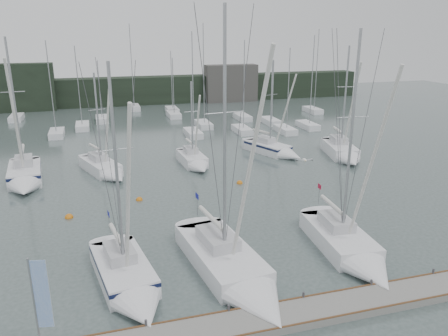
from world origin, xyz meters
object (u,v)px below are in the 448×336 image
at_px(sailboat_mid_c, 195,162).
at_px(buoy_c, 69,218).
at_px(sailboat_mid_b, 107,170).
at_px(sailboat_mid_a, 25,178).
at_px(sailboat_near_center, 238,276).
at_px(buoy_b, 240,183).
at_px(sailboat_near_left, 130,284).
at_px(buoy_a, 139,200).
at_px(sailboat_near_right, 353,252).
at_px(sailboat_mid_d, 276,150).
at_px(sailboat_mid_e, 344,154).
at_px(dock_banner, 40,300).

xyz_separation_m(sailboat_mid_c, buoy_c, (-11.89, -9.63, -0.51)).
bearing_deg(sailboat_mid_b, sailboat_mid_a, 165.34).
xyz_separation_m(sailboat_near_center, buoy_b, (5.32, 15.81, -0.56)).
relative_size(sailboat_near_left, sailboat_near_center, 0.82).
bearing_deg(sailboat_near_center, buoy_a, 98.11).
relative_size(sailboat_mid_b, sailboat_mid_c, 1.12).
bearing_deg(buoy_b, sailboat_mid_b, 153.48).
height_order(sailboat_mid_b, buoy_a, sailboat_mid_b).
bearing_deg(sailboat_near_left, buoy_a, 72.74).
bearing_deg(buoy_a, sailboat_mid_b, 107.63).
bearing_deg(sailboat_near_right, sailboat_mid_b, 128.04).
bearing_deg(sailboat_near_left, sailboat_mid_d, 42.18).
relative_size(sailboat_near_left, buoy_b, 23.10).
distance_m(sailboat_mid_a, buoy_c, 9.65).
relative_size(sailboat_mid_c, sailboat_mid_e, 0.73).
height_order(sailboat_mid_e, buoy_c, sailboat_mid_e).
distance_m(sailboat_near_right, sailboat_mid_b, 25.10).
height_order(sailboat_near_center, sailboat_mid_a, sailboat_near_center).
bearing_deg(sailboat_mid_c, buoy_a, -134.58).
height_order(sailboat_near_right, sailboat_mid_b, sailboat_near_right).
distance_m(sailboat_near_left, sailboat_mid_a, 21.37).
distance_m(sailboat_mid_b, sailboat_mid_d, 18.63).
height_order(sailboat_near_left, sailboat_mid_e, sailboat_near_left).
xyz_separation_m(sailboat_mid_e, buoy_c, (-28.04, -7.96, -0.61)).
xyz_separation_m(sailboat_mid_b, dock_banner, (-3.25, -24.96, 2.60)).
relative_size(buoy_b, buoy_c, 0.91).
height_order(sailboat_near_center, buoy_a, sailboat_near_center).
distance_m(sailboat_mid_a, buoy_b, 19.46).
relative_size(sailboat_near_left, sailboat_mid_a, 0.94).
bearing_deg(sailboat_mid_c, sailboat_near_left, -115.71).
bearing_deg(sailboat_near_center, sailboat_near_left, 163.48).
bearing_deg(buoy_b, sailboat_mid_a, 164.92).
xyz_separation_m(sailboat_mid_b, buoy_a, (2.34, -7.36, -0.52)).
height_order(sailboat_mid_a, sailboat_mid_e, sailboat_mid_a).
xyz_separation_m(sailboat_near_center, sailboat_mid_c, (2.53, 21.79, -0.04)).
bearing_deg(dock_banner, sailboat_near_center, 31.04).
relative_size(sailboat_near_center, sailboat_mid_c, 1.71).
height_order(sailboat_mid_d, buoy_c, sailboat_mid_d).
xyz_separation_m(sailboat_near_left, buoy_b, (11.09, 14.88, -0.55)).
bearing_deg(sailboat_near_right, sailboat_mid_d, 83.10).
xyz_separation_m(sailboat_mid_a, buoy_a, (9.52, -6.63, -0.68)).
height_order(sailboat_near_right, buoy_b, sailboat_near_right).
bearing_deg(dock_banner, buoy_c, 101.01).
relative_size(sailboat_mid_a, buoy_a, 25.07).
bearing_deg(buoy_c, buoy_a, 21.00).
height_order(sailboat_near_left, buoy_b, sailboat_near_left).
bearing_deg(sailboat_mid_c, sailboat_near_right, -80.64).
bearing_deg(sailboat_mid_e, sailboat_near_right, -106.54).
relative_size(sailboat_mid_e, dock_banner, 2.76).
bearing_deg(sailboat_mid_b, sailboat_mid_c, -19.19).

